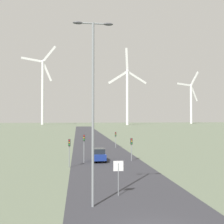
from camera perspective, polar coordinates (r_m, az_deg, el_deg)
The scene contains 11 objects.
road_surface at distance 61.90m, azimuth -3.68°, elevation -6.94°, with size 10.00×240.00×0.01m.
streetlamp at distance 18.40m, azimuth -4.17°, elevation 3.73°, with size 2.84×0.32×12.92m.
stop_sign_near at distance 21.21m, azimuth 1.40°, elevation -12.79°, with size 0.81×0.07×2.76m.
traffic_light_post_near_left at distance 33.15m, azimuth -9.27°, elevation -7.43°, with size 0.28×0.34×3.53m.
traffic_light_post_near_right at distance 37.73m, azimuth 4.27°, elevation -7.01°, with size 0.28×0.34×3.23m.
traffic_light_post_mid_left at distance 36.13m, azimuth -6.12°, elevation -6.51°, with size 0.28×0.34×3.88m.
traffic_light_post_mid_right at distance 53.29m, azimuth 0.79°, elevation -5.30°, with size 0.28×0.33×3.25m.
car_approaching at distance 37.56m, azimuth -2.85°, elevation -9.28°, with size 1.88×4.13×1.83m.
wind_turbine_left at distance 232.84m, azimuth -14.86°, elevation 5.30°, with size 28.37×7.24×68.96m.
wind_turbine_center at distance 217.54m, azimuth 3.36°, elevation 4.44°, with size 34.08×8.35×63.98m.
wind_turbine_right at distance 274.49m, azimuth 16.83°, elevation 2.57°, with size 26.37×9.29×53.33m.
Camera 1 is at (-4.18, -13.45, 6.20)m, focal length 42.00 mm.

